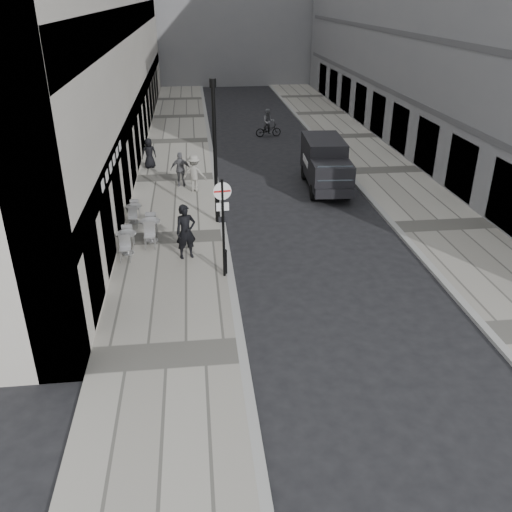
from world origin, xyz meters
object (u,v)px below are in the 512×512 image
at_px(walking_man, 186,232).
at_px(sign_post, 223,216).
at_px(lamppost, 215,146).
at_px(panel_van, 325,162).
at_px(cyclist, 268,126).

distance_m(walking_man, sign_post, 2.32).
height_order(sign_post, lamppost, lamppost).
height_order(walking_man, panel_van, panel_van).
distance_m(walking_man, cyclist, 18.82).
bearing_deg(panel_van, lamppost, -139.89).
distance_m(lamppost, cyclist, 15.57).
relative_size(walking_man, cyclist, 1.09).
height_order(sign_post, panel_van, sign_post).
xyz_separation_m(lamppost, cyclist, (4.15, 14.78, -2.59)).
height_order(walking_man, sign_post, sign_post).
height_order(lamppost, panel_van, lamppost).
relative_size(sign_post, lamppost, 0.59).
xyz_separation_m(sign_post, lamppost, (0.00, 4.81, 1.01)).
xyz_separation_m(walking_man, lamppost, (1.25, 3.24, 2.19)).
bearing_deg(cyclist, sign_post, -106.58).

